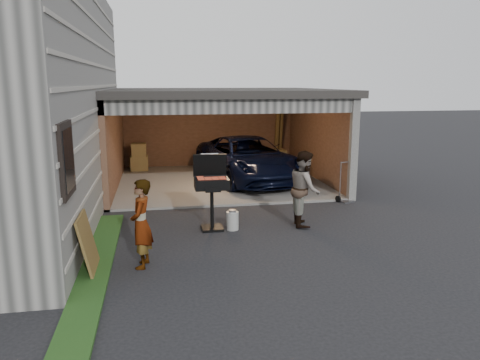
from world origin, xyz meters
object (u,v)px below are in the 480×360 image
at_px(minivan, 248,161).
at_px(bbq_grill, 211,186).
at_px(plywood_panel, 88,244).
at_px(hand_truck, 345,194).
at_px(man, 305,188).
at_px(woman, 141,224).
at_px(propane_tank, 232,221).

distance_m(minivan, bbq_grill, 4.98).
relative_size(plywood_panel, hand_truck, 0.92).
bearing_deg(man, bbq_grill, 97.47).
height_order(woman, hand_truck, woman).
distance_m(plywood_panel, hand_truck, 7.08).
bearing_deg(woman, propane_tank, 142.72).
distance_m(man, bbq_grill, 2.04).
height_order(minivan, bbq_grill, bbq_grill).
xyz_separation_m(bbq_grill, hand_truck, (3.75, 1.71, -0.74)).
bearing_deg(plywood_panel, man, 23.92).
height_order(bbq_grill, plywood_panel, bbq_grill).
height_order(plywood_panel, hand_truck, hand_truck).
relative_size(man, bbq_grill, 1.04).
xyz_separation_m(plywood_panel, hand_truck, (6.03, 3.70, -0.28)).
height_order(man, propane_tank, man).
bearing_deg(man, woman, 127.18).
height_order(bbq_grill, propane_tank, bbq_grill).
relative_size(woman, hand_truck, 1.42).
distance_m(minivan, propane_tank, 5.00).
xyz_separation_m(woman, bbq_grill, (1.42, 1.89, 0.19)).
bearing_deg(propane_tank, hand_truck, 29.05).
relative_size(bbq_grill, hand_truck, 1.48).
xyz_separation_m(woman, plywood_panel, (-0.87, -0.09, -0.27)).
xyz_separation_m(minivan, man, (0.35, -4.75, 0.15)).
xyz_separation_m(man, bbq_grill, (-2.04, 0.07, 0.12)).
height_order(minivan, propane_tank, minivan).
bearing_deg(hand_truck, bbq_grill, -177.94).
xyz_separation_m(minivan, plywood_panel, (-3.98, -6.66, -0.19)).
bearing_deg(woman, minivan, 163.72).
xyz_separation_m(man, hand_truck, (1.71, 1.78, -0.62)).
bearing_deg(minivan, plywood_panel, -130.99).
relative_size(minivan, propane_tank, 12.37).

